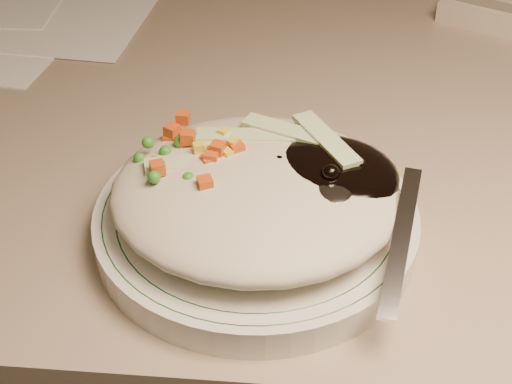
{
  "coord_description": "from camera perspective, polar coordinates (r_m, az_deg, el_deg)",
  "views": [
    {
      "loc": [
        -0.04,
        0.78,
        1.07
      ],
      "look_at": [
        -0.07,
        1.16,
        0.78
      ],
      "focal_mm": 50.0,
      "sensor_mm": 36.0,
      "label": 1
    }
  ],
  "objects": [
    {
      "name": "desk",
      "position": [
        0.8,
        6.28,
        -3.69
      ],
      "size": [
        1.4,
        0.7,
        0.74
      ],
      "color": "gray",
      "rests_on": "ground"
    },
    {
      "name": "plate",
      "position": [
        0.49,
        0.0,
        -2.38
      ],
      "size": [
        0.22,
        0.22,
        0.02
      ],
      "primitive_type": "cylinder",
      "color": "silver",
      "rests_on": "desk"
    },
    {
      "name": "plate_rim",
      "position": [
        0.49,
        0.0,
        -1.48
      ],
      "size": [
        0.21,
        0.21,
        0.0
      ],
      "color": "#144723",
      "rests_on": "plate"
    },
    {
      "name": "meal",
      "position": [
        0.47,
        0.52,
        0.46
      ],
      "size": [
        0.2,
        0.18,
        0.05
      ],
      "color": "#B9AF96",
      "rests_on": "plate"
    }
  ]
}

